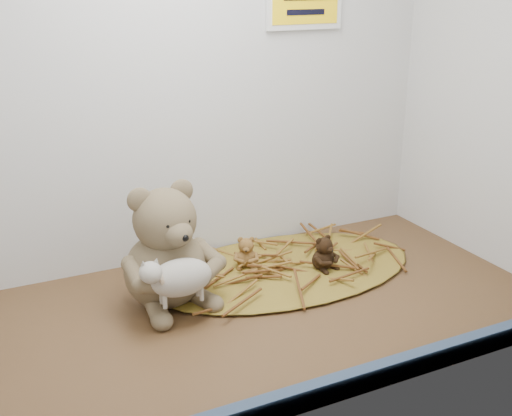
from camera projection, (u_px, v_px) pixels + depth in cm
name	position (u px, v px, depth cm)	size (l,w,h in cm)	color
alcove_shell	(212.00, 64.00, 111.23)	(120.40, 60.20, 90.40)	#3C2C14
front_rail	(316.00, 393.00, 94.15)	(119.28, 2.20, 3.60)	#364C68
straw_bed	(284.00, 269.00, 136.79)	(59.06, 34.29, 1.14)	brown
main_teddy	(165.00, 245.00, 119.92)	(19.37, 20.45, 24.02)	#756048
toy_lamb	(181.00, 278.00, 113.65)	(14.92, 9.10, 9.64)	#B0AA9E
mini_teddy_tan	(246.00, 251.00, 136.03)	(5.41, 5.71, 6.70)	brown
mini_teddy_brown	(323.00, 251.00, 134.74)	(5.96, 6.29, 7.39)	black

